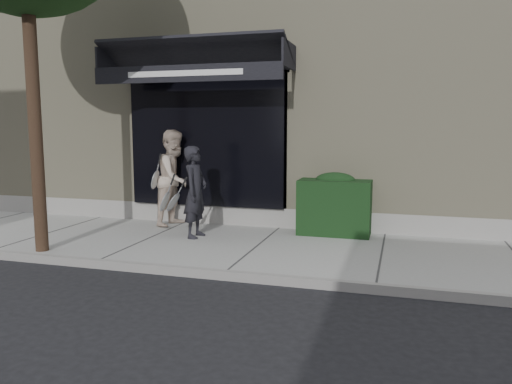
% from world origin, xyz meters
% --- Properties ---
extents(ground, '(80.00, 80.00, 0.00)m').
position_xyz_m(ground, '(0.00, 0.00, 0.00)').
color(ground, black).
rests_on(ground, ground).
extents(sidewalk, '(20.00, 3.00, 0.12)m').
position_xyz_m(sidewalk, '(0.00, 0.00, 0.06)').
color(sidewalk, gray).
rests_on(sidewalk, ground).
extents(curb, '(20.00, 0.10, 0.14)m').
position_xyz_m(curb, '(0.00, -1.55, 0.07)').
color(curb, gray).
rests_on(curb, ground).
extents(building_facade, '(14.30, 8.04, 5.64)m').
position_xyz_m(building_facade, '(-0.01, 4.96, 2.74)').
color(building_facade, '#B6AE8B').
rests_on(building_facade, ground).
extents(hedge, '(1.30, 0.70, 1.14)m').
position_xyz_m(hedge, '(1.10, 1.25, 0.66)').
color(hedge, black).
rests_on(hedge, sidewalk).
extents(pedestrian_front, '(0.75, 0.75, 1.62)m').
position_xyz_m(pedestrian_front, '(-1.24, 0.29, 0.93)').
color(pedestrian_front, black).
rests_on(pedestrian_front, sidewalk).
extents(pedestrian_back, '(0.88, 1.04, 1.89)m').
position_xyz_m(pedestrian_back, '(-2.06, 1.20, 1.07)').
color(pedestrian_back, beige).
rests_on(pedestrian_back, sidewalk).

